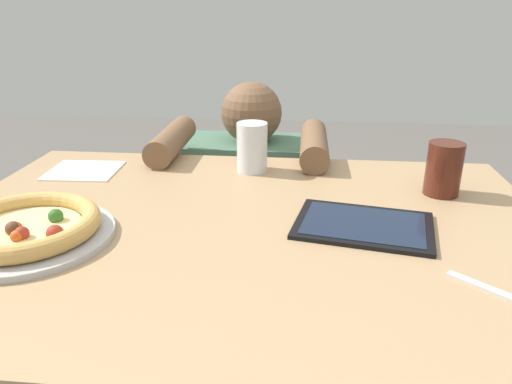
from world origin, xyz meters
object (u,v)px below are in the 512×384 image
drink_cup_colored (444,169)px  diner_seated (252,238)px  water_cup_clear (252,146)px  pizza_near (26,229)px  tablet (363,225)px

drink_cup_colored → diner_seated: (-0.45, 0.45, -0.41)m
water_cup_clear → diner_seated: size_ratio=0.13×
water_cup_clear → drink_cup_colored: bearing=-14.8°
pizza_near → water_cup_clear: (0.34, 0.39, 0.04)m
tablet → diner_seated: (-0.27, 0.63, -0.36)m
pizza_near → diner_seated: diner_seated is taller
diner_seated → pizza_near: bearing=-112.3°
diner_seated → water_cup_clear: bearing=-83.4°
drink_cup_colored → water_cup_clear: water_cup_clear is taller
pizza_near → water_cup_clear: size_ratio=2.49×
tablet → diner_seated: bearing=113.3°
pizza_near → drink_cup_colored: drink_cup_colored is taller
drink_cup_colored → pizza_near: bearing=-159.2°
drink_cup_colored → tablet: size_ratio=0.42×
water_cup_clear → tablet: bearing=-51.2°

